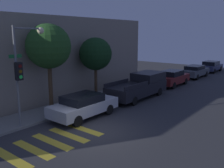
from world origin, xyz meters
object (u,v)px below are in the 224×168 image
traffic_light_pole (23,62)px  pickup_truck (140,86)px  tree_midblock (96,54)px  sedan_near_corner (84,105)px  sedan_middle (172,78)px  sedan_far_end (195,71)px  tree_near_corner (49,47)px  sedan_tail_of_row (211,66)px

traffic_light_pole → pickup_truck: traffic_light_pole is taller
pickup_truck → tree_midblock: size_ratio=1.25×
sedan_near_corner → sedan_middle: (11.84, 0.00, 0.03)m
sedan_near_corner → sedan_middle: bearing=0.0°
sedan_far_end → pickup_truck: bearing=180.0°
sedan_near_corner → sedan_far_end: (17.62, 0.00, -0.01)m
traffic_light_pole → sedan_far_end: 20.78m
sedan_near_corner → tree_near_corner: 4.24m
traffic_light_pole → sedan_tail_of_row: 26.43m
sedan_near_corner → tree_midblock: bearing=33.4°
sedan_middle → sedan_near_corner: bearing=-180.0°
sedan_middle → sedan_far_end: sedan_middle is taller
sedan_far_end → tree_near_corner: size_ratio=0.83×
traffic_light_pole → sedan_middle: bearing=-4.9°
traffic_light_pole → sedan_near_corner: 4.20m
sedan_near_corner → tree_midblock: tree_midblock is taller
traffic_light_pole → tree_midblock: 6.97m
sedan_far_end → tree_midblock: 14.21m
sedan_far_end → sedan_tail_of_row: size_ratio=1.05×
sedan_far_end → tree_midblock: tree_midblock is taller
sedan_far_end → sedan_tail_of_row: bearing=0.0°
pickup_truck → sedan_middle: bearing=0.0°
sedan_far_end → tree_near_corner: 18.48m
sedan_near_corner → sedan_tail_of_row: 23.31m
tree_near_corner → tree_midblock: size_ratio=1.19×
sedan_far_end → sedan_tail_of_row: 5.69m
pickup_truck → sedan_far_end: 11.49m
sedan_near_corner → sedan_tail_of_row: size_ratio=0.98×
pickup_truck → tree_near_corner: bearing=158.4°
sedan_tail_of_row → sedan_near_corner: bearing=180.0°
sedan_tail_of_row → tree_near_corner: bearing=173.8°
tree_midblock → sedan_middle: bearing=-17.9°
sedan_near_corner → pickup_truck: 6.14m
pickup_truck → tree_near_corner: 7.68m
sedan_far_end → sedan_tail_of_row: (5.69, 0.00, -0.01)m
tree_midblock → traffic_light_pole: bearing=-169.3°
pickup_truck → sedan_tail_of_row: pickup_truck is taller
traffic_light_pole → sedan_near_corner: (2.95, -1.27, -2.71)m
sedan_near_corner → sedan_far_end: bearing=0.0°
sedan_middle → tree_midblock: size_ratio=0.92×
traffic_light_pole → sedan_middle: traffic_light_pole is taller
traffic_light_pole → sedan_near_corner: traffic_light_pole is taller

